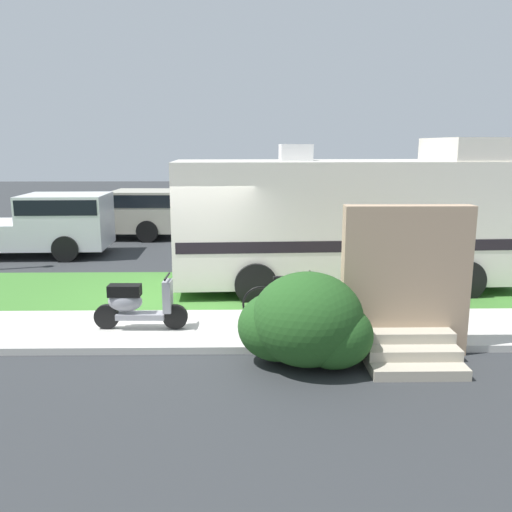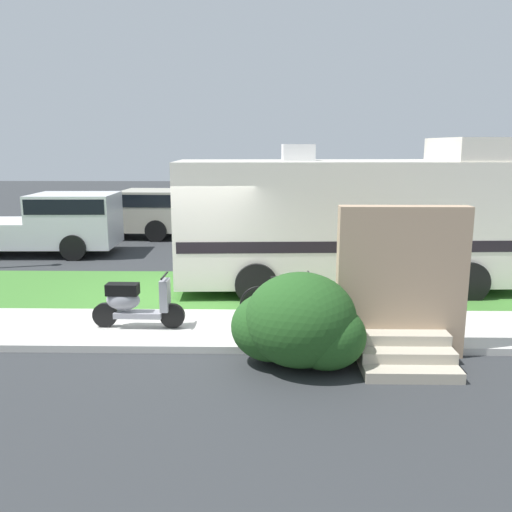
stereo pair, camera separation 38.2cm
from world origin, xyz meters
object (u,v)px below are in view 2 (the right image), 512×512
Objects in this scene: bicycle at (286,301)px; bottle_green at (427,316)px; motorhome_rv at (353,220)px; scooter at (135,303)px; pickup_truck_near at (47,222)px; pickup_truck_far at (132,212)px.

bottle_green is (2.60, 0.03, -0.28)m from bicycle.
bottle_green is (1.00, -2.66, -1.43)m from motorhome_rv.
scooter is 7.09× the size of bottle_green.
motorhome_rv reaches higher than bottle_green.
scooter is at bearing -58.10° from pickup_truck_near.
scooter is 0.97× the size of bicycle.
pickup_truck_near is 1.04× the size of pickup_truck_far.
bicycle is at bearing -43.26° from pickup_truck_near.
pickup_truck_far is (1.81, 3.24, -0.06)m from pickup_truck_near.
bicycle is 9.75m from pickup_truck_near.
bicycle is 11.23m from pickup_truck_far.
scooter is at bearing -175.56° from bottle_green.
bottle_green is at bearing -69.37° from motorhome_rv.
motorhome_rv is 33.46× the size of bottle_green.
motorhome_rv is 3.33m from bicycle.
motorhome_rv is 5.38m from scooter.
pickup_truck_near reaches higher than bottle_green.
pickup_truck_far is 22.71× the size of bottle_green.
scooter is (-4.29, -3.07, -1.07)m from motorhome_rv.
bicycle is 0.31× the size of pickup_truck_near.
bicycle is (-1.59, -2.69, -1.15)m from motorhome_rv.
motorhome_rv reaches higher than scooter.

